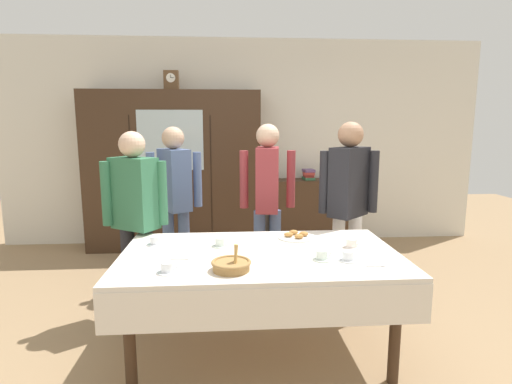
{
  "coord_description": "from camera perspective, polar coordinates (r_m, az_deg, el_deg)",
  "views": [
    {
      "loc": [
        -0.21,
        -2.82,
        1.59
      ],
      "look_at": [
        0.0,
        0.2,
        1.08
      ],
      "focal_mm": 28.24,
      "sensor_mm": 36.0,
      "label": 1
    }
  ],
  "objects": [
    {
      "name": "mantel_clock",
      "position": [
        5.25,
        -11.9,
        15.19
      ],
      "size": [
        0.18,
        0.11,
        0.24
      ],
      "color": "brown",
      "rests_on": "wall_cabinet"
    },
    {
      "name": "tea_cup_near_right",
      "position": [
        2.9,
        -5.02,
        -7.18
      ],
      "size": [
        0.13,
        0.13,
        0.06
      ],
      "color": "silver",
      "rests_on": "dining_table"
    },
    {
      "name": "pastry_plate",
      "position": [
        3.11,
        5.71,
        -6.25
      ],
      "size": [
        0.28,
        0.28,
        0.05
      ],
      "color": "white",
      "rests_on": "dining_table"
    },
    {
      "name": "tea_cup_near_left",
      "position": [
        2.65,
        9.32,
        -8.87
      ],
      "size": [
        0.13,
        0.13,
        0.06
      ],
      "color": "silver",
      "rests_on": "dining_table"
    },
    {
      "name": "bread_basket",
      "position": [
        2.44,
        -3.51,
        -10.25
      ],
      "size": [
        0.24,
        0.24,
        0.16
      ],
      "color": "#9E7542",
      "rests_on": "dining_table"
    },
    {
      "name": "book_stack",
      "position": [
        5.37,
        7.45,
        2.49
      ],
      "size": [
        0.18,
        0.24,
        0.14
      ],
      "color": "#3D754C",
      "rests_on": "bookshelf_low"
    },
    {
      "name": "ground_plane",
      "position": [
        3.25,
        0.27,
        -19.84
      ],
      "size": [
        12.0,
        12.0,
        0.0
      ],
      "primitive_type": "plane",
      "color": "#997A56",
      "rests_on": "ground"
    },
    {
      "name": "spoon_far_right",
      "position": [
        3.16,
        13.37,
        -6.43
      ],
      "size": [
        0.12,
        0.02,
        0.01
      ],
      "color": "silver",
      "rests_on": "dining_table"
    },
    {
      "name": "tea_cup_front_edge",
      "position": [
        3.01,
        -14.01,
        -6.78
      ],
      "size": [
        0.13,
        0.13,
        0.06
      ],
      "color": "white",
      "rests_on": "dining_table"
    },
    {
      "name": "person_behind_table_right",
      "position": [
        3.38,
        -16.75,
        -2.16
      ],
      "size": [
        0.52,
        0.36,
        1.54
      ],
      "color": "#232328",
      "rests_on": "ground"
    },
    {
      "name": "person_beside_shelf",
      "position": [
        3.77,
        1.64,
        0.03
      ],
      "size": [
        0.52,
        0.38,
        1.6
      ],
      "color": "slate",
      "rests_on": "ground"
    },
    {
      "name": "back_wall",
      "position": [
        5.48,
        -1.83,
        6.99
      ],
      "size": [
        6.4,
        0.1,
        2.7
      ],
      "primitive_type": "cube",
      "color": "silver",
      "rests_on": "ground"
    },
    {
      "name": "bookshelf_low",
      "position": [
        5.46,
        7.34,
        -2.79
      ],
      "size": [
        1.02,
        0.35,
        0.87
      ],
      "color": "#3D2819",
      "rests_on": "ground"
    },
    {
      "name": "dining_table",
      "position": [
        2.76,
        0.65,
        -10.5
      ],
      "size": [
        1.88,
        1.09,
        0.73
      ],
      "color": "#3D2819",
      "rests_on": "ground"
    },
    {
      "name": "person_near_right_end",
      "position": [
        3.6,
        12.95,
        -0.46
      ],
      "size": [
        0.52,
        0.39,
        1.62
      ],
      "color": "silver",
      "rests_on": "ground"
    },
    {
      "name": "tea_cup_far_left",
      "position": [
        2.46,
        -12.41,
        -10.5
      ],
      "size": [
        0.13,
        0.13,
        0.06
      ],
      "color": "white",
      "rests_on": "dining_table"
    },
    {
      "name": "person_by_cabinet",
      "position": [
        3.94,
        -11.43,
        0.01
      ],
      "size": [
        0.52,
        0.41,
        1.57
      ],
      "color": "slate",
      "rests_on": "ground"
    },
    {
      "name": "spoon_back_edge",
      "position": [
        2.62,
        17.02,
        -9.98
      ],
      "size": [
        0.12,
        0.02,
        0.01
      ],
      "color": "silver",
      "rests_on": "dining_table"
    },
    {
      "name": "tea_cup_far_right",
      "position": [
        2.66,
        12.93,
        -8.92
      ],
      "size": [
        0.13,
        0.13,
        0.06
      ],
      "color": "white",
      "rests_on": "dining_table"
    },
    {
      "name": "spoon_mid_right",
      "position": [
        2.67,
        -10.29,
        -9.32
      ],
      "size": [
        0.12,
        0.02,
        0.01
      ],
      "color": "silver",
      "rests_on": "dining_table"
    },
    {
      "name": "tea_cup_back_edge",
      "position": [
        2.94,
        13.38,
        -7.19
      ],
      "size": [
        0.13,
        0.13,
        0.06
      ],
      "color": "white",
      "rests_on": "dining_table"
    },
    {
      "name": "wall_cabinet",
      "position": [
        5.25,
        -11.55,
        2.91
      ],
      "size": [
        2.19,
        0.46,
        2.01
      ],
      "color": "#3D2819",
      "rests_on": "ground"
    }
  ]
}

